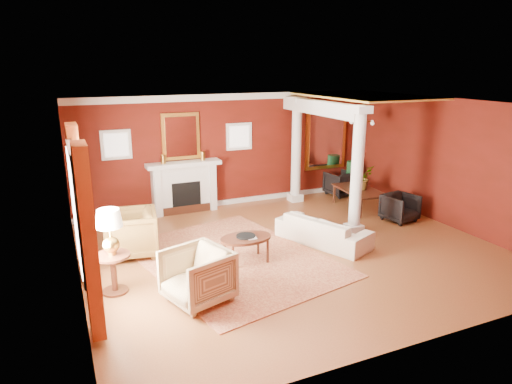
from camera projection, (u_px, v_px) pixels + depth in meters
name	position (u px, v px, depth m)	size (l,w,h in m)	color
ground	(292.00, 250.00, 9.20)	(8.00, 8.00, 0.00)	brown
room_shell	(295.00, 152.00, 8.66)	(8.04, 7.04, 2.92)	#59130C
fireplace	(184.00, 187.00, 11.44)	(1.85, 0.42, 1.29)	silver
overmantel_mirror	(181.00, 136.00, 11.22)	(0.95, 0.07, 1.15)	gold
flank_window_left	(116.00, 145.00, 10.65)	(0.70, 0.07, 0.70)	silver
flank_window_right	(239.00, 136.00, 11.86)	(0.70, 0.07, 0.70)	silver
left_window	(82.00, 218.00, 6.77)	(0.21, 2.55, 2.60)	white
column_front	(357.00, 170.00, 9.74)	(0.36, 0.36, 2.80)	silver
column_back	(296.00, 149.00, 12.12)	(0.36, 0.36, 2.80)	silver
header_beam	(320.00, 108.00, 10.83)	(0.30, 3.20, 0.32)	silver
amber_ceiling	(364.00, 96.00, 11.07)	(2.30, 3.40, 0.04)	gold
dining_mirror	(326.00, 139.00, 12.95)	(1.30, 0.07, 1.70)	gold
chandelier	(363.00, 121.00, 11.31)	(0.60, 0.62, 0.75)	#B38B38
crown_trim	(230.00, 97.00, 11.48)	(8.00, 0.08, 0.16)	silver
base_trim	(231.00, 202.00, 12.23)	(8.00, 0.08, 0.12)	silver
rug	(233.00, 259.00, 8.78)	(3.08, 4.10, 0.02)	maroon
sofa	(323.00, 225.00, 9.47)	(1.99, 0.58, 0.78)	white
armchair_leopard	(131.00, 231.00, 8.84)	(0.97, 0.91, 0.99)	black
armchair_stripe	(197.00, 273.00, 7.12)	(0.92, 0.86, 0.94)	#C6B284
coffee_table	(246.00, 239.00, 8.54)	(1.00, 1.00, 0.50)	#33160E
coffee_book	(247.00, 232.00, 8.44)	(0.17, 0.02, 0.24)	#33160E
side_table	(111.00, 238.00, 7.26)	(0.57, 0.57, 1.43)	#33160E
dining_table	(360.00, 193.00, 11.71)	(1.50, 0.53, 0.84)	#33160E
dining_chair_near	(400.00, 206.00, 10.82)	(0.70, 0.65, 0.72)	black
dining_chair_far	(340.00, 182.00, 12.97)	(0.72, 0.68, 0.74)	black
green_urn	(352.00, 181.00, 13.03)	(0.41, 0.41, 0.98)	#164423
potted_plant	(362.00, 168.00, 11.55)	(0.54, 0.61, 0.47)	#26591E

